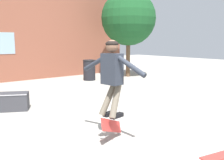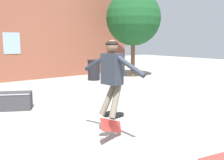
{
  "view_description": "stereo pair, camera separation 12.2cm",
  "coord_description": "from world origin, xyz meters",
  "px_view_note": "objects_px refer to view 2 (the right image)",
  "views": [
    {
      "loc": [
        -3.02,
        -2.7,
        1.74
      ],
      "look_at": [
        -0.35,
        0.56,
        1.08
      ],
      "focal_mm": 40.0,
      "sensor_mm": 36.0,
      "label": 1
    },
    {
      "loc": [
        -2.92,
        -2.78,
        1.74
      ],
      "look_at": [
        -0.35,
        0.56,
        1.08
      ],
      "focal_mm": 40.0,
      "sensor_mm": 36.0,
      "label": 2
    }
  ],
  "objects_px": {
    "trash_bin": "(94,69)",
    "skater": "(112,72)",
    "tree_right": "(133,18)",
    "skateboard_resting": "(224,156)",
    "skateboard_flipping": "(111,126)"
  },
  "relations": [
    {
      "from": "tree_right",
      "to": "trash_bin",
      "type": "relative_size",
      "value": 4.54
    },
    {
      "from": "tree_right",
      "to": "skateboard_resting",
      "type": "distance_m",
      "value": 9.27
    },
    {
      "from": "trash_bin",
      "to": "skater",
      "type": "relative_size",
      "value": 0.65
    },
    {
      "from": "tree_right",
      "to": "skateboard_resting",
      "type": "height_order",
      "value": "tree_right"
    },
    {
      "from": "skateboard_flipping",
      "to": "skater",
      "type": "bearing_deg",
      "value": -43.01
    },
    {
      "from": "tree_right",
      "to": "skater",
      "type": "relative_size",
      "value": 2.96
    },
    {
      "from": "trash_bin",
      "to": "skateboard_flipping",
      "type": "height_order",
      "value": "trash_bin"
    },
    {
      "from": "skateboard_flipping",
      "to": "skateboard_resting",
      "type": "bearing_deg",
      "value": -88.22
    },
    {
      "from": "skater",
      "to": "skateboard_resting",
      "type": "distance_m",
      "value": 2.15
    },
    {
      "from": "tree_right",
      "to": "skateboard_resting",
      "type": "bearing_deg",
      "value": -123.66
    },
    {
      "from": "tree_right",
      "to": "skateboard_flipping",
      "type": "height_order",
      "value": "tree_right"
    },
    {
      "from": "skateboard_resting",
      "to": "skateboard_flipping",
      "type": "bearing_deg",
      "value": -50.09
    },
    {
      "from": "tree_right",
      "to": "skater",
      "type": "bearing_deg",
      "value": -134.95
    },
    {
      "from": "trash_bin",
      "to": "skater",
      "type": "height_order",
      "value": "skater"
    },
    {
      "from": "skater",
      "to": "trash_bin",
      "type": "bearing_deg",
      "value": 51.23
    }
  ]
}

